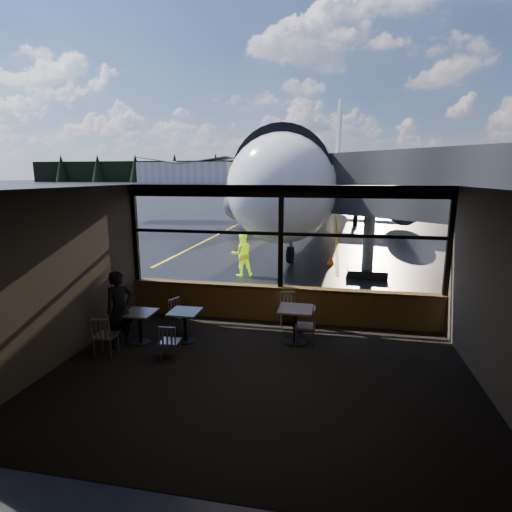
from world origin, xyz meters
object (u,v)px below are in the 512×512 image
(airliner, at_px, (323,144))
(cafe_table_near, at_px, (295,326))
(cafe_table_mid, at_px, (185,326))
(chair_near_e, at_px, (305,327))
(chair_near_n, at_px, (288,310))
(passenger, at_px, (120,309))
(chair_mid_w, at_px, (180,316))
(ground_crew, at_px, (242,254))
(jet_bridge, at_px, (398,216))
(cafe_table_left, at_px, (140,327))
(cone_nose, at_px, (331,259))
(chair_left_s, at_px, (106,336))
(chair_mid_s, at_px, (170,342))

(airliner, distance_m, cafe_table_near, 22.29)
(cafe_table_mid, relative_size, chair_near_e, 0.80)
(chair_near_n, height_order, passenger, passenger)
(cafe_table_mid, relative_size, chair_near_n, 0.82)
(chair_mid_w, height_order, ground_crew, ground_crew)
(passenger, bearing_deg, cafe_table_mid, -34.25)
(ground_crew, bearing_deg, chair_mid_w, 62.63)
(chair_near_e, relative_size, passenger, 0.53)
(jet_bridge, xyz_separation_m, cafe_table_left, (-6.51, -7.49, -1.90))
(cafe_table_left, xyz_separation_m, cone_nose, (4.14, 9.14, -0.15))
(cafe_table_left, distance_m, chair_left_s, 0.86)
(chair_left_s, bearing_deg, jet_bridge, 45.44)
(passenger, xyz_separation_m, ground_crew, (1.18, 6.77, -0.04))
(cafe_table_mid, distance_m, chair_mid_s, 0.95)
(chair_left_s, relative_size, cone_nose, 2.05)
(chair_mid_s, bearing_deg, cone_nose, 67.24)
(cafe_table_near, bearing_deg, jet_bridge, 65.72)
(cafe_table_near, relative_size, chair_mid_w, 1.00)
(cafe_table_mid, xyz_separation_m, cone_nose, (3.17, 8.87, -0.14))
(cafe_table_left, bearing_deg, cafe_table_near, 10.95)
(airliner, distance_m, chair_near_e, 22.40)
(chair_left_s, bearing_deg, airliner, 76.29)
(cafe_table_near, relative_size, chair_mid_s, 1.04)
(passenger, height_order, ground_crew, passenger)
(cafe_table_near, distance_m, passenger, 3.90)
(chair_near_e, bearing_deg, passenger, 101.01)
(airliner, xyz_separation_m, passenger, (-3.59, -22.51, -5.08))
(airliner, xyz_separation_m, chair_mid_s, (-2.25, -22.94, -5.54))
(chair_near_n, bearing_deg, ground_crew, -75.63)
(chair_mid_w, bearing_deg, cafe_table_mid, 57.89)
(jet_bridge, bearing_deg, chair_mid_s, -123.96)
(jet_bridge, relative_size, ground_crew, 6.33)
(chair_near_e, bearing_deg, chair_mid_w, 85.13)
(chair_mid_w, bearing_deg, passenger, -18.08)
(chair_near_e, bearing_deg, cafe_table_near, 61.31)
(chair_mid_s, bearing_deg, chair_left_s, 178.58)
(airliner, bearing_deg, chair_mid_s, -91.69)
(chair_mid_w, distance_m, chair_left_s, 1.85)
(chair_near_n, height_order, cone_nose, chair_near_n)
(jet_bridge, relative_size, chair_mid_w, 12.62)
(cafe_table_mid, relative_size, chair_mid_w, 0.89)
(cone_nose, bearing_deg, cafe_table_left, -114.37)
(chair_near_e, relative_size, cone_nose, 2.07)
(chair_mid_s, xyz_separation_m, passenger, (-1.34, 0.43, 0.46))
(chair_mid_s, relative_size, chair_left_s, 0.88)
(airliner, xyz_separation_m, chair_mid_w, (-2.63, -21.47, -5.53))
(cafe_table_left, height_order, chair_near_e, chair_near_e)
(cafe_table_mid, relative_size, ground_crew, 0.44)
(cafe_table_near, relative_size, chair_near_e, 0.91)
(cafe_table_left, relative_size, chair_left_s, 0.81)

